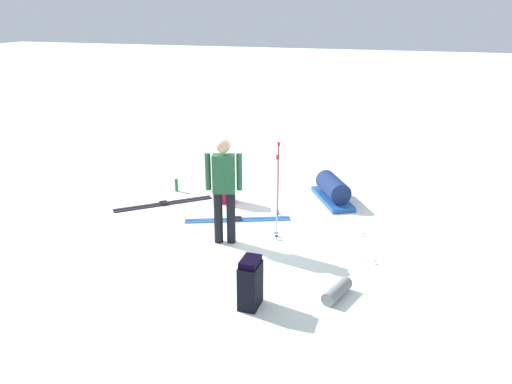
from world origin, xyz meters
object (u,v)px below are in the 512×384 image
Objects in this scene: backpack_bright at (227,186)px; ski_pair_near at (164,204)px; ski_pair_far at (238,220)px; thermos_bottle at (176,185)px; ski_poles_planted_near at (278,176)px; sleeping_mat_rolled at (337,291)px; backpack_large_dark at (250,283)px; ski_poles_planted_far at (277,193)px; gear_sled at (333,190)px; skier_standing at (224,186)px.

ski_pair_near is at bearing 113.35° from backpack_bright.
thermos_bottle is at bearing 58.35° from ski_pair_far.
thermos_bottle is (1.05, 1.71, 0.12)m from ski_pair_far.
ski_poles_planted_near reaches higher than sleeping_mat_rolled.
ski_pair_far is 0.97m from backpack_bright.
backpack_bright is 0.49× the size of ski_poles_planted_near.
backpack_large_dark is 2.10m from ski_poles_planted_far.
ski_poles_planted_far reaches higher than ski_pair_far.
backpack_large_dark reaches higher than gear_sled.
gear_sled is at bearing -70.07° from backpack_bright.
thermos_bottle is (3.06, 3.80, 0.04)m from sleeping_mat_rolled.
ski_pair_far is 2.72× the size of backpack_large_dark.
backpack_bright is 2.55× the size of thermos_bottle.
ski_pair_far is at bearing -100.40° from ski_pair_near.
thermos_bottle is (1.95, 1.82, -0.82)m from skier_standing.
skier_standing is 0.95× the size of ski_pair_far.
ski_pair_far is at bearing 46.28° from sleeping_mat_rolled.
backpack_large_dark is 4.02m from gear_sled.
ski_poles_planted_far is at bearing -133.45° from backpack_bright.
ski_poles_planted_far reaches higher than gear_sled.
gear_sled is 5.30× the size of thermos_bottle.
ski_poles_planted_near reaches higher than backpack_large_dark.
ski_pair_far is 2.90m from sleeping_mat_rolled.
sleeping_mat_rolled is (-2.44, -1.49, -0.66)m from ski_poles_planted_near.
backpack_bright is 1.21× the size of sleeping_mat_rolled.
ski_poles_planted_near is 1.41m from gear_sled.
ski_poles_planted_far reaches higher than sleeping_mat_rolled.
ski_poles_planted_near reaches higher than thermos_bottle.
skier_standing is at bearing -136.93° from thermos_bottle.
ski_poles_planted_near reaches higher than gear_sled.
backpack_bright is 2.03m from gear_sled.
ski_pair_far is at bearing 125.80° from ski_poles_planted_near.
backpack_bright is 0.48× the size of gear_sled.
backpack_large_dark is 0.48× the size of gear_sled.
skier_standing is 2.43m from sleeping_mat_rolled.
skier_standing is at bearing 60.80° from sleeping_mat_rolled.
sleeping_mat_rolled is at bearing -148.69° from ski_poles_planted_near.
skier_standing reaches higher than gear_sled.
backpack_large_dark is at bearing -142.02° from thermos_bottle.
sleeping_mat_rolled is at bearing -140.55° from ski_poles_planted_far.
ski_pair_far is 1.29× the size of gear_sled.
ski_poles_planted_far is at bearing -61.29° from skier_standing.
gear_sled is at bearing -82.38° from thermos_bottle.
thermos_bottle is at bearing 37.98° from backpack_large_dark.
skier_standing is 2.79m from thermos_bottle.
sleeping_mat_rolled is at bearing -128.79° from thermos_bottle.
ski_pair_far is at bearing -121.65° from thermos_bottle.
backpack_large_dark is 1.16m from sleeping_mat_rolled.
ski_poles_planted_far is 3.06m from thermos_bottle.
backpack_large_dark is at bearing 175.32° from gear_sled.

